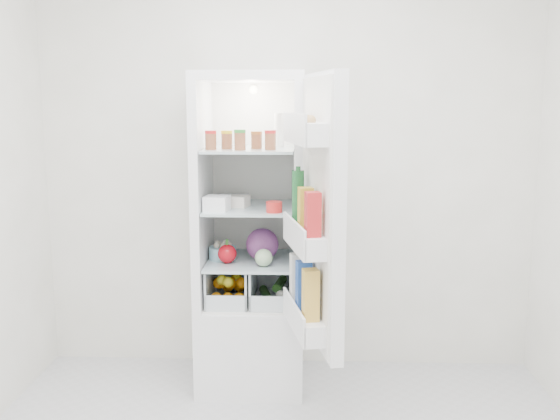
{
  "coord_description": "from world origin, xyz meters",
  "views": [
    {
      "loc": [
        0.11,
        -2.28,
        1.64
      ],
      "look_at": [
        -0.02,
        0.95,
        1.08
      ],
      "focal_mm": 40.0,
      "sensor_mm": 36.0,
      "label": 1
    }
  ],
  "objects_px": {
    "refrigerator": "(252,270)",
    "fridge_door": "(317,219)",
    "red_cabbage": "(262,244)",
    "mushroom_bowl": "(223,253)"
  },
  "relations": [
    {
      "from": "refrigerator",
      "to": "red_cabbage",
      "type": "bearing_deg",
      "value": -49.56
    },
    {
      "from": "red_cabbage",
      "to": "mushroom_bowl",
      "type": "distance_m",
      "value": 0.24
    },
    {
      "from": "refrigerator",
      "to": "fridge_door",
      "type": "xyz_separation_m",
      "value": [
        0.36,
        -0.63,
        0.43
      ]
    },
    {
      "from": "mushroom_bowl",
      "to": "red_cabbage",
      "type": "bearing_deg",
      "value": -3.65
    },
    {
      "from": "red_cabbage",
      "to": "mushroom_bowl",
      "type": "relative_size",
      "value": 1.19
    },
    {
      "from": "red_cabbage",
      "to": "refrigerator",
      "type": "bearing_deg",
      "value": 130.44
    },
    {
      "from": "mushroom_bowl",
      "to": "fridge_door",
      "type": "height_order",
      "value": "fridge_door"
    },
    {
      "from": "refrigerator",
      "to": "red_cabbage",
      "type": "xyz_separation_m",
      "value": [
        0.07,
        -0.08,
        0.17
      ]
    },
    {
      "from": "refrigerator",
      "to": "fridge_door",
      "type": "bearing_deg",
      "value": -59.98
    },
    {
      "from": "mushroom_bowl",
      "to": "fridge_door",
      "type": "bearing_deg",
      "value": -47.05
    }
  ]
}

